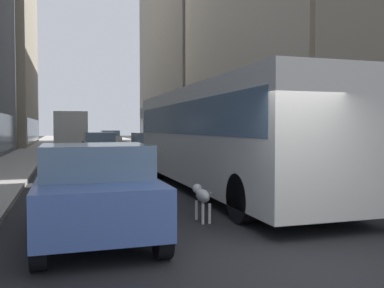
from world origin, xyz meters
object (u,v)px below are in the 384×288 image
object	(u,v)px
transit_bus	(220,132)
box_truck	(70,131)
dalmatian_dog	(202,196)
car_silver_sedan	(148,147)
car_black_suv	(68,138)
car_blue_hatchback	(95,190)
car_white_van	(110,138)
car_grey_wagon	(99,145)

from	to	relation	value
transit_bus	box_truck	bearing A→B (deg)	100.34
transit_bus	dalmatian_dog	size ratio (longest dim) A/B	11.98
transit_bus	car_silver_sedan	xyz separation A→B (m)	(0.00, 11.03, -0.95)
transit_bus	car_black_suv	xyz separation A→B (m)	(-4.00, 34.62, -0.95)
car_black_suv	car_blue_hatchback	world-z (taller)	same
car_blue_hatchback	dalmatian_dog	xyz separation A→B (m)	(2.17, 0.58, -0.31)
car_white_van	dalmatian_dog	size ratio (longest dim) A/B	4.52
car_silver_sedan	car_black_suv	size ratio (longest dim) A/B	1.08
car_blue_hatchback	transit_bus	bearing A→B (deg)	47.10
car_white_van	car_black_suv	xyz separation A→B (m)	(-4.00, 3.79, 0.00)
car_grey_wagon	transit_bus	bearing A→B (deg)	-80.43
transit_bus	car_blue_hatchback	xyz separation A→B (m)	(-4.00, -4.31, -0.96)
transit_bus	car_black_suv	world-z (taller)	transit_bus
car_blue_hatchback	dalmatian_dog	world-z (taller)	car_blue_hatchback
transit_bus	car_white_van	size ratio (longest dim) A/B	2.65
car_blue_hatchback	car_black_suv	bearing A→B (deg)	90.00
box_truck	dalmatian_dog	xyz separation A→B (m)	(2.17, -25.66, -1.15)
transit_bus	dalmatian_dog	world-z (taller)	transit_bus
transit_bus	car_grey_wagon	bearing A→B (deg)	99.57
car_white_van	car_silver_sedan	world-z (taller)	same
car_blue_hatchback	box_truck	xyz separation A→B (m)	(-0.00, 26.23, 0.84)
transit_bus	car_black_suv	bearing A→B (deg)	96.59
car_white_van	car_black_suv	distance (m)	5.51
car_black_suv	car_blue_hatchback	distance (m)	38.93
car_white_van	transit_bus	bearing A→B (deg)	-90.00
box_truck	dalmatian_dog	size ratio (longest dim) A/B	7.79
transit_bus	car_silver_sedan	bearing A→B (deg)	90.00
transit_bus	dalmatian_dog	distance (m)	4.34
car_white_van	box_truck	world-z (taller)	box_truck
car_blue_hatchback	box_truck	world-z (taller)	box_truck
car_grey_wagon	dalmatian_dog	bearing A→B (deg)	-88.19
car_white_van	car_grey_wagon	bearing A→B (deg)	-98.23
dalmatian_dog	transit_bus	bearing A→B (deg)	63.86
car_grey_wagon	box_truck	bearing A→B (deg)	101.75
dalmatian_dog	car_grey_wagon	bearing A→B (deg)	91.81
car_grey_wagon	box_truck	size ratio (longest dim) A/B	0.57
car_silver_sedan	box_truck	size ratio (longest dim) A/B	0.62
car_black_suv	dalmatian_dog	size ratio (longest dim) A/B	4.43
car_black_suv	dalmatian_dog	world-z (taller)	car_black_suv
car_white_van	dalmatian_dog	world-z (taller)	car_white_van
car_grey_wagon	car_blue_hatchback	size ratio (longest dim) A/B	1.06
car_blue_hatchback	box_truck	size ratio (longest dim) A/B	0.54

